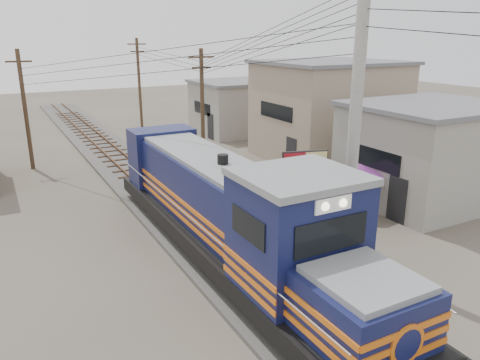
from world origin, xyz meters
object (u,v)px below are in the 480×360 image
billboard (305,170)px  market_umbrella (360,170)px  locomotive (231,215)px  vendor (320,180)px

billboard → market_umbrella: 2.66m
locomotive → vendor: 8.24m
market_umbrella → billboard: bearing=167.6°
billboard → market_umbrella: size_ratio=1.22×
vendor → billboard: bearing=29.1°
market_umbrella → vendor: (-0.13, 2.60, -1.14)m
locomotive → billboard: size_ratio=5.50×
billboard → market_umbrella: bearing=4.1°
billboard → vendor: (2.46, 2.03, -1.36)m
locomotive → market_umbrella: locomotive is taller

